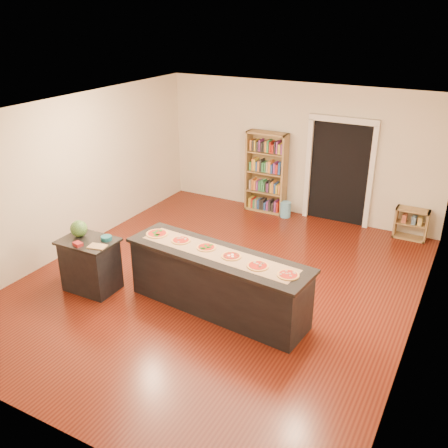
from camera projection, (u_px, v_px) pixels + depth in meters
The scene contains 18 objects.
room at pixel (218, 205), 7.62m from camera, with size 6.00×7.00×2.80m.
doorway at pixel (340, 166), 10.09m from camera, with size 1.40×0.09×2.21m.
kitchen_island at pixel (217, 282), 7.32m from camera, with size 2.85×0.77×0.94m.
side_counter at pixel (91, 265), 7.88m from camera, with size 0.87×0.64×0.86m.
bookshelf at pixel (266, 173), 10.76m from camera, with size 0.88×0.31×1.76m, color #9F7F4D.
low_shelf at pixel (411, 224), 9.67m from camera, with size 0.62×0.26×0.62m, color #9F7F4D.
waste_bin at pixel (285, 209), 10.72m from camera, with size 0.23×0.23×0.33m, color #5EA8D2.
kraft_paper at pixel (217, 253), 7.14m from camera, with size 2.48×0.45×0.00m, color #9A734F.
watermelon at pixel (79, 229), 7.78m from camera, with size 0.27×0.27×0.27m, color #144214.
cutting_board at pixel (97, 246), 7.49m from camera, with size 0.27×0.18×0.02m, color tan.
package_red at pixel (78, 244), 7.53m from camera, with size 0.14×0.10×0.05m, color maroon.
package_teal at pixel (106, 238), 7.71m from camera, with size 0.17×0.17×0.06m, color #195966.
pizza_a at pixel (157, 234), 7.72m from camera, with size 0.33×0.33×0.02m.
pizza_b at pixel (181, 240), 7.50m from camera, with size 0.30×0.30×0.02m.
pizza_c at pixel (206, 247), 7.28m from camera, with size 0.28×0.28×0.02m.
pizza_d at pixel (231, 256), 7.03m from camera, with size 0.29×0.29×0.02m.
pizza_e at pixel (258, 266), 6.77m from camera, with size 0.32×0.32×0.02m.
pizza_f at pixel (288, 275), 6.54m from camera, with size 0.31×0.31×0.02m.
Camera 1 is at (3.46, -6.19, 4.20)m, focal length 40.00 mm.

